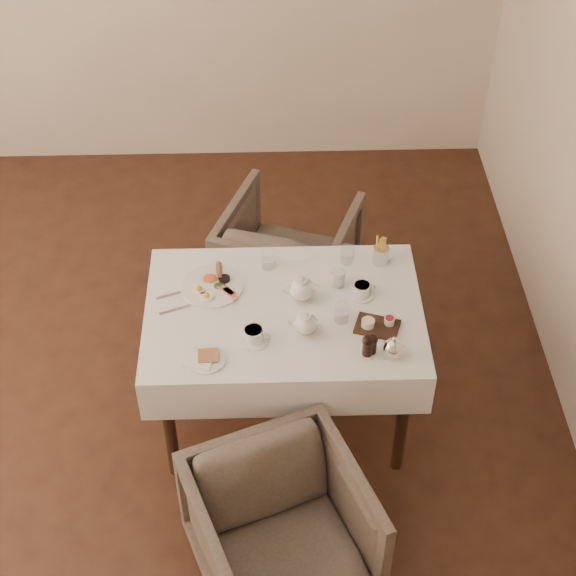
{
  "coord_description": "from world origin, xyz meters",
  "views": [
    {
      "loc": [
        0.74,
        -2.74,
        3.6
      ],
      "look_at": [
        0.82,
        0.21,
        0.82
      ],
      "focal_mm": 55.0,
      "sensor_mm": 36.0,
      "label": 1
    }
  ],
  "objects_px": {
    "table": "(284,327)",
    "armchair_far": "(288,255)",
    "armchair_near": "(281,532)",
    "breakfast_plate": "(212,285)",
    "teapot_centre": "(302,288)"
  },
  "relations": [
    {
      "from": "armchair_near",
      "to": "teapot_centre",
      "type": "distance_m",
      "value": 1.09
    },
    {
      "from": "armchair_far",
      "to": "teapot_centre",
      "type": "xyz_separation_m",
      "value": [
        0.04,
        -0.8,
        0.5
      ]
    },
    {
      "from": "table",
      "to": "armchair_far",
      "type": "relative_size",
      "value": 1.82
    },
    {
      "from": "teapot_centre",
      "to": "table",
      "type": "bearing_deg",
      "value": -147.49
    },
    {
      "from": "armchair_near",
      "to": "teapot_centre",
      "type": "relative_size",
      "value": 4.26
    },
    {
      "from": "armchair_near",
      "to": "table",
      "type": "bearing_deg",
      "value": 66.41
    },
    {
      "from": "armchair_far",
      "to": "breakfast_plate",
      "type": "height_order",
      "value": "breakfast_plate"
    },
    {
      "from": "armchair_far",
      "to": "armchair_near",
      "type": "bearing_deg",
      "value": 108.87
    },
    {
      "from": "armchair_far",
      "to": "breakfast_plate",
      "type": "distance_m",
      "value": 0.92
    },
    {
      "from": "armchair_near",
      "to": "teapot_centre",
      "type": "xyz_separation_m",
      "value": [
        0.12,
        0.97,
        0.5
      ]
    },
    {
      "from": "armchair_near",
      "to": "armchair_far",
      "type": "xyz_separation_m",
      "value": [
        0.08,
        1.76,
        -0.0
      ]
    },
    {
      "from": "breakfast_plate",
      "to": "armchair_far",
      "type": "bearing_deg",
      "value": 83.44
    },
    {
      "from": "armchair_far",
      "to": "table",
      "type": "bearing_deg",
      "value": 108.44
    },
    {
      "from": "armchair_near",
      "to": "breakfast_plate",
      "type": "xyz_separation_m",
      "value": [
        -0.3,
        1.05,
        0.44
      ]
    },
    {
      "from": "breakfast_plate",
      "to": "teapot_centre",
      "type": "height_order",
      "value": "teapot_centre"
    }
  ]
}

